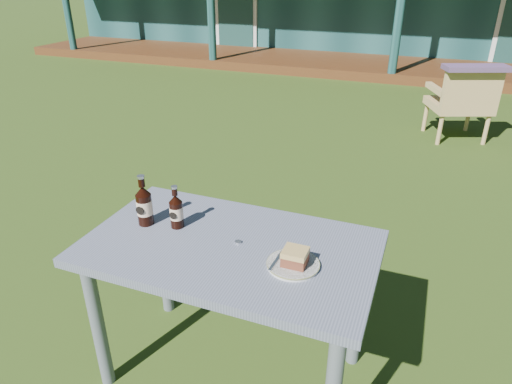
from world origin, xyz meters
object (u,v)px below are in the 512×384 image
at_px(cake_slice, 295,257).
at_px(cola_bottle_near, 176,211).
at_px(cafe_table, 230,264).
at_px(plate, 293,264).
at_px(cola_bottle_far, 144,205).
at_px(armchair_left, 463,100).

relative_size(cake_slice, cola_bottle_near, 0.47).
height_order(cafe_table, plate, plate).
bearing_deg(cake_slice, cola_bottle_near, 170.22).
xyz_separation_m(plate, cola_bottle_far, (-0.70, 0.07, 0.09)).
xyz_separation_m(cafe_table, cola_bottle_near, (-0.27, 0.04, 0.18)).
xyz_separation_m(cafe_table, armchair_left, (0.99, 3.86, -0.17)).
bearing_deg(cola_bottle_near, cafe_table, -9.37).
bearing_deg(cafe_table, cola_bottle_far, 177.58).
height_order(cola_bottle_far, armchair_left, cola_bottle_far).
bearing_deg(cafe_table, cola_bottle_near, 170.63).
xyz_separation_m(plate, armchair_left, (0.70, 3.91, -0.28)).
relative_size(plate, cake_slice, 2.22).
xyz_separation_m(cake_slice, cola_bottle_far, (-0.71, 0.07, 0.05)).
bearing_deg(armchair_left, cola_bottle_far, -110.05).
height_order(cola_bottle_near, armchair_left, cola_bottle_near).
bearing_deg(armchair_left, plate, -100.15).
bearing_deg(cake_slice, cafe_table, 169.85).
distance_m(plate, cake_slice, 0.04).
xyz_separation_m(cola_bottle_near, armchair_left, (1.26, 3.82, -0.35)).
bearing_deg(plate, cola_bottle_near, 170.20).
bearing_deg(cafe_table, cake_slice, -10.15).
distance_m(cafe_table, cola_bottle_far, 0.46).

